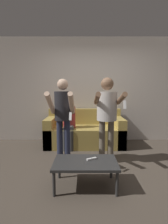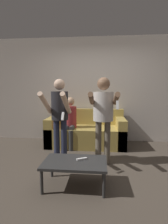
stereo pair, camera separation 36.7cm
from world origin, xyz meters
The scene contains 8 objects.
ground_plane centered at (0.00, 0.00, 0.00)m, with size 14.00×14.00×0.00m, color #4C4238.
wall_back centered at (0.00, 1.84, 1.35)m, with size 6.40×0.06×2.70m.
couch centered at (-0.25, 1.37, 0.30)m, with size 1.86×0.88×0.86m.
person_standing_left centered at (-0.64, 0.27, 0.95)m, with size 0.43×0.74×1.54m.
person_standing_right centered at (0.15, 0.28, 0.99)m, with size 0.48×0.74×1.56m.
person_seated centered at (-0.61, 1.17, 0.65)m, with size 0.29×0.52×1.17m.
coffee_table centered at (-0.24, -0.52, 0.33)m, with size 0.88×0.55×0.36m.
remote_on_table centered at (-0.15, -0.46, 0.37)m, with size 0.15×0.10×0.02m.
Camera 2 is at (0.10, -2.81, 1.34)m, focal length 28.00 mm.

